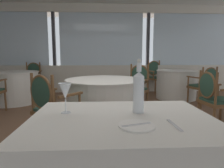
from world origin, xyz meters
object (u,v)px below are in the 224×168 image
dining_chair_0_1 (137,84)px  dining_chair_1_1 (214,96)px  dining_chair_0_0 (51,104)px  wine_glass (65,92)px  dining_chair_3_0 (205,83)px  water_bottle (139,91)px  dining_chair_3_1 (156,74)px  side_plate (137,126)px  dining_chair_2_0 (32,76)px

dining_chair_0_1 → dining_chair_1_1: dining_chair_0_1 is taller
dining_chair_0_0 → dining_chair_1_1: (2.34, 0.47, -0.01)m
wine_glass → dining_chair_3_0: (2.54, 2.93, -0.37)m
dining_chair_1_1 → water_bottle: bearing=-137.7°
dining_chair_0_1 → dining_chair_1_1: size_ratio=1.06×
dining_chair_0_0 → dining_chair_3_1: (2.31, 3.65, 0.03)m
water_bottle → wine_glass: bearing=178.7°
dining_chair_0_0 → dining_chair_3_0: size_ratio=1.03×
side_plate → dining_chair_3_0: size_ratio=0.22×
water_bottle → dining_chair_0_1: water_bottle is taller
dining_chair_1_1 → dining_chair_2_0: (-3.77, 3.03, 0.03)m
side_plate → dining_chair_3_1: size_ratio=0.20×
dining_chair_3_1 → dining_chair_2_0: bearing=-106.1°
dining_chair_3_0 → dining_chair_3_1: bearing=0.0°
water_bottle → dining_chair_0_0: bearing=128.3°
water_bottle → dining_chair_3_1: 4.99m
dining_chair_0_0 → dining_chair_0_1: bearing=0.0°
dining_chair_0_1 → dining_chair_3_0: size_ratio=1.06×
dining_chair_0_0 → water_bottle: bearing=-102.6°
dining_chair_2_0 → side_plate: bearing=30.0°
dining_chair_0_0 → dining_chair_1_1: dining_chair_0_0 is taller
water_bottle → dining_chair_0_0: (-0.88, 1.11, -0.36)m
wine_glass → dining_chair_0_1: bearing=70.6°
dining_chair_3_1 → side_plate: bearing=-35.2°
dining_chair_1_1 → dining_chair_2_0: 4.84m
dining_chair_0_1 → dining_chair_2_0: size_ratio=1.01×
dining_chair_0_1 → dining_chair_3_1: bearing=-166.6°
side_plate → water_bottle: water_bottle is taller
dining_chair_3_0 → dining_chair_0_0: bearing=103.4°
dining_chair_1_1 → dining_chair_0_1: bearing=124.1°
dining_chair_3_0 → dining_chair_2_0: bearing=50.5°
wine_glass → dining_chair_1_1: 2.53m
wine_glass → dining_chair_1_1: wine_glass is taller
dining_chair_0_0 → dining_chair_3_0: 3.45m
wine_glass → dining_chair_0_0: wine_glass is taller
dining_chair_2_0 → dining_chair_3_1: bearing=97.7°
dining_chair_0_1 → dining_chair_1_1: 1.56m
side_plate → water_bottle: bearing=77.8°
dining_chair_1_1 → dining_chair_0_0: bearing=-173.6°
dining_chair_0_1 → dining_chair_3_1: size_ratio=0.97×
water_bottle → dining_chair_3_0: water_bottle is taller
dining_chair_3_0 → wine_glass: bearing=120.5°
dining_chair_1_1 → dining_chair_3_0: (0.58, 1.37, -0.00)m
wine_glass → dining_chair_3_0: size_ratio=0.22×
dining_chair_1_1 → dining_chair_3_0: 1.49m
side_plate → dining_chair_0_1: size_ratio=0.21×
dining_chair_2_0 → dining_chair_3_0: (4.36, -1.66, -0.03)m
dining_chair_0_0 → wine_glass: bearing=-121.5°
water_bottle → wine_glass: (-0.49, 0.01, -0.00)m
side_plate → dining_chair_3_0: (2.11, 3.21, -0.23)m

